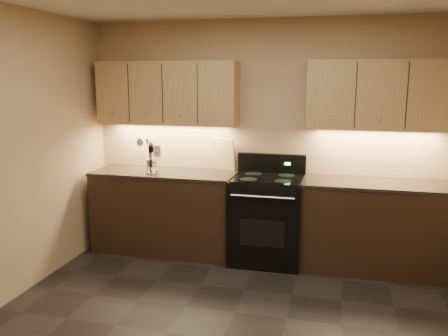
{
  "coord_description": "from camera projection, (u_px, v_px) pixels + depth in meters",
  "views": [
    {
      "loc": [
        0.82,
        -3.21,
        1.99
      ],
      "look_at": [
        -0.34,
        1.45,
        1.05
      ],
      "focal_mm": 38.0,
      "sensor_mm": 36.0,
      "label": 1
    }
  ],
  "objects": [
    {
      "name": "steel_skimmer",
      "position": [
        152.0,
        155.0,
        5.19
      ],
      "size": [
        0.27,
        0.16,
        0.39
      ],
      "primitive_type": null,
      "rotation": [
        -0.09,
        -0.5,
        -0.15
      ],
      "color": "silver",
      "rests_on": "utensil_crock"
    },
    {
      "name": "cutting_board",
      "position": [
        223.0,
        154.0,
        5.41
      ],
      "size": [
        0.29,
        0.16,
        0.36
      ],
      "primitive_type": "cube",
      "rotation": [
        0.15,
        0.0,
        -0.34
      ],
      "color": "#D4BA72",
      "rests_on": "counter_left"
    },
    {
      "name": "upper_cab_left",
      "position": [
        167.0,
        93.0,
        5.31
      ],
      "size": [
        1.6,
        0.3,
        0.7
      ],
      "primitive_type": "cube",
      "color": "tan",
      "rests_on": "wall_back"
    },
    {
      "name": "counter_right",
      "position": [
        373.0,
        226.0,
        4.88
      ],
      "size": [
        1.46,
        0.62,
        0.93
      ],
      "color": "black",
      "rests_on": "ground"
    },
    {
      "name": "outlet_plate",
      "position": [
        157.0,
        150.0,
        5.63
      ],
      "size": [
        0.08,
        0.01,
        0.12
      ],
      "primitive_type": "cube",
      "color": "#B2B5BA",
      "rests_on": "wall_back"
    },
    {
      "name": "upper_cab_right",
      "position": [
        380.0,
        95.0,
        4.77
      ],
      "size": [
        1.44,
        0.3,
        0.7
      ],
      "primitive_type": "cube",
      "color": "tan",
      "rests_on": "wall_back"
    },
    {
      "name": "black_turner",
      "position": [
        150.0,
        155.0,
        5.19
      ],
      "size": [
        0.16,
        0.18,
        0.39
      ],
      "primitive_type": null,
      "rotation": [
        -0.25,
        -0.06,
        0.37
      ],
      "color": "black",
      "rests_on": "utensil_crock"
    },
    {
      "name": "wall_back",
      "position": [
        266.0,
        139.0,
        5.29
      ],
      "size": [
        4.0,
        0.04,
        2.6
      ],
      "primitive_type": "cube",
      "color": "tan",
      "rests_on": "ground"
    },
    {
      "name": "utensil_crock",
      "position": [
        151.0,
        167.0,
        5.24
      ],
      "size": [
        0.13,
        0.13,
        0.15
      ],
      "color": "white",
      "rests_on": "counter_left"
    },
    {
      "name": "black_spoon",
      "position": [
        151.0,
        158.0,
        5.25
      ],
      "size": [
        0.09,
        0.11,
        0.3
      ],
      "primitive_type": null,
      "rotation": [
        0.17,
        0.08,
        0.05
      ],
      "color": "black",
      "rests_on": "utensil_crock"
    },
    {
      "name": "steel_spatula",
      "position": [
        154.0,
        155.0,
        5.2
      ],
      "size": [
        0.19,
        0.11,
        0.4
      ],
      "primitive_type": null,
      "rotation": [
        0.08,
        -0.19,
        -0.38
      ],
      "color": "silver",
      "rests_on": "utensil_crock"
    },
    {
      "name": "wooden_spoon",
      "position": [
        148.0,
        158.0,
        5.21
      ],
      "size": [
        0.11,
        0.08,
        0.33
      ],
      "primitive_type": null,
      "rotation": [
        0.01,
        0.15,
        0.24
      ],
      "color": "#D4BA72",
      "rests_on": "utensil_crock"
    },
    {
      "name": "stove",
      "position": [
        267.0,
        218.0,
        5.12
      ],
      "size": [
        0.76,
        0.68,
        1.14
      ],
      "color": "black",
      "rests_on": "ground"
    },
    {
      "name": "counter_left",
      "position": [
        165.0,
        211.0,
        5.42
      ],
      "size": [
        1.62,
        0.62,
        0.93
      ],
      "color": "black",
      "rests_on": "ground"
    }
  ]
}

